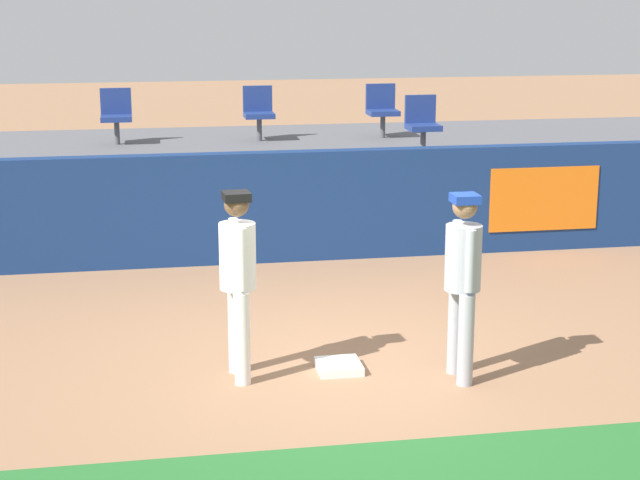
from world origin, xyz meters
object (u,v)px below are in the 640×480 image
object	(u,v)px
player_runner_visitor	(463,274)
seat_front_right	(422,122)
player_fielder_home	(238,272)
seat_back_center	(259,110)
seat_back_right	(382,108)
seat_back_left	(116,113)
first_base	(339,366)

from	to	relation	value
player_runner_visitor	seat_front_right	xyz separation A→B (m)	(1.24, 5.83, 0.58)
player_fielder_home	seat_back_center	distance (m)	7.35
player_fielder_home	seat_back_center	xyz separation A→B (m)	(1.05, 7.25, 0.58)
player_runner_visitor	seat_back_right	world-z (taller)	seat_back_right
seat_back_left	first_base	bearing A→B (deg)	-74.19
seat_back_left	seat_front_right	world-z (taller)	same
seat_back_center	player_fielder_home	bearing A→B (deg)	-98.20
player_fielder_home	seat_front_right	world-z (taller)	seat_front_right
player_runner_visitor	seat_back_right	bearing A→B (deg)	171.95
seat_back_left	player_runner_visitor	bearing A→B (deg)	-67.96
player_runner_visitor	seat_front_right	world-z (taller)	seat_front_right
player_runner_visitor	seat_back_center	world-z (taller)	seat_back_center
seat_back_right	first_base	bearing A→B (deg)	-106.23
player_fielder_home	seat_back_right	xyz separation A→B (m)	(3.02, 7.25, 0.58)
seat_back_left	seat_back_center	world-z (taller)	same
first_base	seat_front_right	distance (m)	6.10
player_runner_visitor	seat_back_right	xyz separation A→B (m)	(1.07, 7.63, 0.58)
player_runner_visitor	seat_front_right	distance (m)	5.99
first_base	seat_back_right	distance (m)	7.70
seat_back_right	seat_front_right	bearing A→B (deg)	-84.85
player_fielder_home	seat_front_right	xyz separation A→B (m)	(3.19, 5.45, 0.58)
player_fielder_home	seat_back_right	distance (m)	7.88
first_base	seat_back_left	xyz separation A→B (m)	(-2.05, 7.25, 1.53)
seat_front_right	player_fielder_home	bearing A→B (deg)	-120.31
seat_front_right	first_base	bearing A→B (deg)	-112.63
first_base	player_runner_visitor	xyz separation A→B (m)	(1.04, -0.38, 0.95)
seat_back_right	seat_back_left	world-z (taller)	same
seat_back_right	seat_front_right	distance (m)	1.81
player_runner_visitor	seat_back_left	xyz separation A→B (m)	(-3.09, 7.63, 0.58)
seat_back_right	seat_back_center	world-z (taller)	same
player_fielder_home	player_runner_visitor	size ratio (longest dim) A/B	1.01
first_base	player_fielder_home	size ratio (longest dim) A/B	0.23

